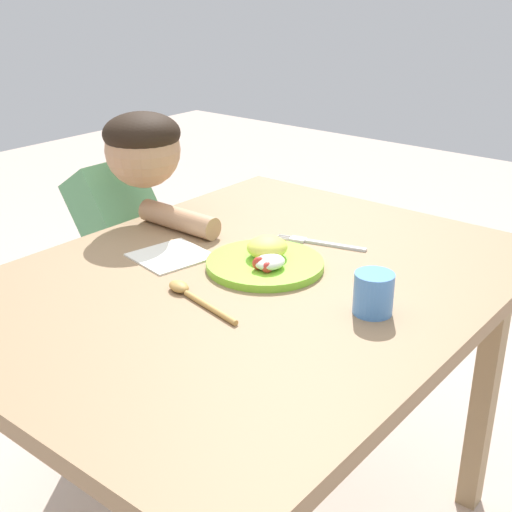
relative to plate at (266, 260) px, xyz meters
name	(u,v)px	position (x,y,z in m)	size (l,w,h in m)	color
dining_table	(251,311)	(-0.05, 0.00, -0.10)	(1.16, 0.89, 0.73)	#967653
plate	(266,260)	(0.00, 0.00, 0.00)	(0.25, 0.25, 0.06)	#83D232
fork	(320,243)	(0.18, -0.01, -0.01)	(0.07, 0.21, 0.01)	silver
spoon	(190,294)	(-0.20, 0.02, -0.01)	(0.06, 0.21, 0.02)	tan
drinking_cup	(373,293)	(-0.04, -0.28, 0.02)	(0.07, 0.07, 0.08)	#4E8CD9
person	(125,269)	(0.05, 0.51, -0.18)	(0.19, 0.48, 0.99)	#365557
napkin	(171,256)	(-0.08, 0.20, -0.01)	(0.15, 0.14, 0.00)	white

